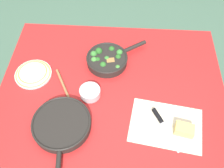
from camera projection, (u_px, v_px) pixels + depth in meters
ground_plane at (112, 137)px, 2.03m from camera, size 14.00×14.00×0.00m
dining_table_red at (112, 93)px, 1.49m from camera, size 1.29×1.00×0.73m
skillet_broccoli at (107, 59)px, 1.51m from camera, size 0.37×0.29×0.07m
skillet_eggs at (62, 124)px, 1.27m from camera, size 0.30×0.44×0.05m
wooden_spoon at (69, 99)px, 1.38m from camera, size 0.19×0.33×0.02m
parchment_sheet at (166, 125)px, 1.29m from camera, size 0.40×0.31×0.00m
grater_knife at (162, 123)px, 1.29m from camera, size 0.15×0.24×0.02m
cheese_block at (184, 130)px, 1.25m from camera, size 0.10×0.08×0.05m
dinner_plate_stack at (33, 73)px, 1.47m from camera, size 0.22×0.22×0.03m
prep_bowl_steel at (90, 92)px, 1.38m from camera, size 0.12×0.12×0.05m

